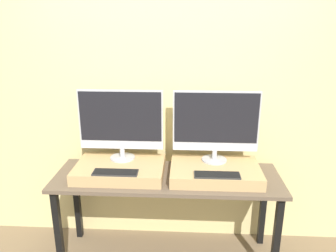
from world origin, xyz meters
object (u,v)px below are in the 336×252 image
(monitor_right, at_px, (216,124))
(keyboard_right, at_px, (217,175))
(keyboard_left, at_px, (115,172))
(monitor_left, at_px, (121,122))

(monitor_right, relative_size, keyboard_right, 2.01)
(keyboard_left, height_order, monitor_right, monitor_right)
(keyboard_left, relative_size, monitor_right, 0.50)
(keyboard_left, distance_m, monitor_right, 0.86)
(monitor_left, height_order, keyboard_right, monitor_left)
(keyboard_left, height_order, keyboard_right, same)
(monitor_left, bearing_deg, keyboard_left, -90.00)
(monitor_left, height_order, monitor_right, same)
(monitor_right, distance_m, keyboard_right, 0.42)
(monitor_left, distance_m, monitor_right, 0.76)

